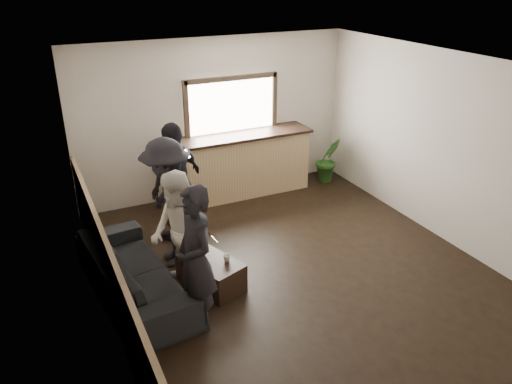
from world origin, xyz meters
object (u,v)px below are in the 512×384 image
bar_counter (238,161)px  person_a (196,260)px  cup_b (227,258)px  potted_plant (328,160)px  person_d (177,182)px  coffee_table (211,273)px  person_b (178,235)px  sofa (133,273)px  person_c (168,203)px  cup_a (198,254)px

bar_counter → person_a: bearing=-120.8°
cup_b → potted_plant: potted_plant is taller
person_d → potted_plant: bearing=159.1°
coffee_table → person_b: bearing=170.7°
coffee_table → potted_plant: 4.06m
person_d → coffee_table: bearing=52.8°
coffee_table → person_a: 1.04m
sofa → coffee_table: (0.96, -0.22, -0.14)m
coffee_table → cup_b: (0.18, -0.12, 0.24)m
person_c → potted_plant: bearing=117.9°
bar_counter → potted_plant: (1.82, -0.18, -0.20)m
person_a → coffee_table: bearing=144.7°
bar_counter → person_a: (-1.90, -3.18, 0.24)m
potted_plant → person_b: 4.36m
sofa → person_a: bearing=-154.1°
potted_plant → person_d: size_ratio=0.48×
cup_a → sofa: bearing=174.1°
cup_a → person_c: bearing=104.8°
person_a → person_c: person_c is taller
coffee_table → cup_b: bearing=-34.0°
person_c → person_d: person_d is taller
coffee_table → potted_plant: bearing=35.2°
potted_plant → cup_a: bearing=-147.3°
sofa → cup_b: bearing=-112.9°
potted_plant → person_b: (-3.70, -2.27, 0.38)m
cup_b → person_a: person_a is taller
bar_counter → person_d: (-1.46, -1.07, 0.28)m
person_a → person_b: size_ratio=1.07×
cup_b → person_a: 0.92m
person_a → person_d: person_d is taller
person_a → person_d: 2.16m
cup_a → person_c: 0.84m
coffee_table → person_c: size_ratio=0.48×
cup_a → person_c: person_c is taller
person_b → person_d: person_d is taller
sofa → cup_a: size_ratio=19.43×
bar_counter → person_d: bar_counter is taller
sofa → person_d: bearing=-44.9°
sofa → person_c: 1.06m
cup_b → person_d: size_ratio=0.05×
cup_b → person_d: (-0.15, 1.57, 0.48)m
cup_a → person_a: size_ratio=0.07×
person_c → person_d: (0.32, 0.65, 0.00)m
person_b → bar_counter: bearing=140.1°
bar_counter → coffee_table: bar_counter is taller
person_a → cup_b: bearing=128.9°
cup_b → person_a: bearing=-137.3°
person_a → cup_a: bearing=156.4°
bar_counter → sofa: 3.37m
person_c → person_a: bearing=0.4°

